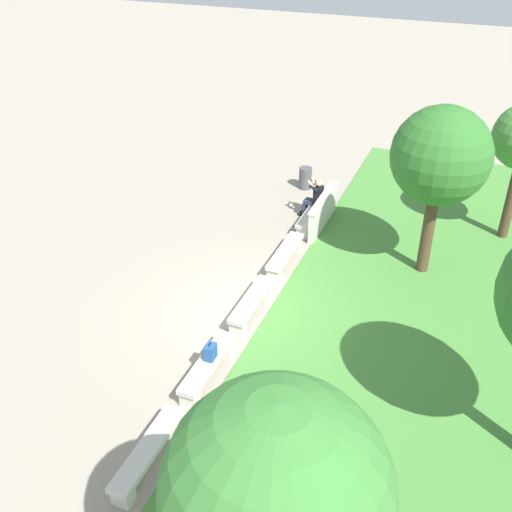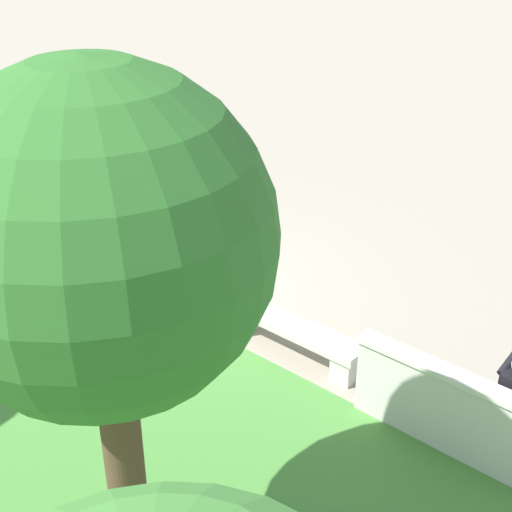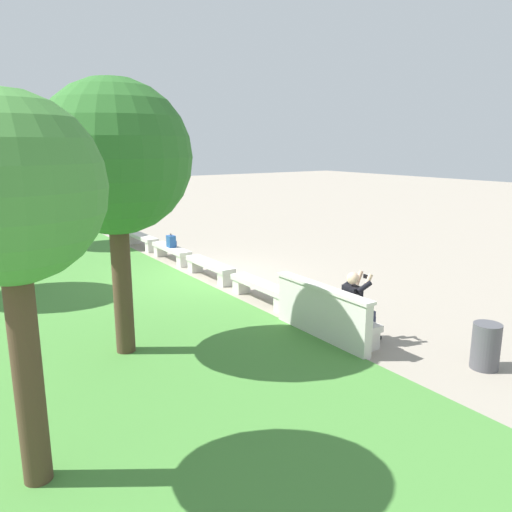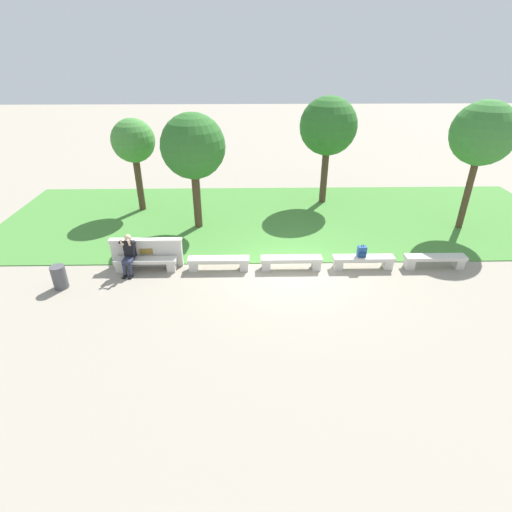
% 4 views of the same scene
% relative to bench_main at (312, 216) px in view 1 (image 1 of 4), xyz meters
% --- Properties ---
extents(ground_plane, '(80.00, 80.00, 0.00)m').
position_rel_bench_main_xyz_m(ground_plane, '(4.87, 0.00, -0.30)').
color(ground_plane, gray).
extents(grass_strip, '(23.80, 8.00, 0.03)m').
position_rel_bench_main_xyz_m(grass_strip, '(4.87, 4.38, -0.29)').
color(grass_strip, '#478438').
rests_on(grass_strip, ground).
extents(bench_main, '(2.05, 0.40, 0.45)m').
position_rel_bench_main_xyz_m(bench_main, '(0.00, 0.00, 0.00)').
color(bench_main, beige).
rests_on(bench_main, ground).
extents(bench_near, '(2.05, 0.40, 0.45)m').
position_rel_bench_main_xyz_m(bench_near, '(2.44, 0.00, 0.00)').
color(bench_near, beige).
rests_on(bench_near, ground).
extents(bench_mid, '(2.05, 0.40, 0.45)m').
position_rel_bench_main_xyz_m(bench_mid, '(4.87, 0.00, 0.00)').
color(bench_mid, beige).
rests_on(bench_mid, ground).
extents(bench_far, '(2.05, 0.40, 0.45)m').
position_rel_bench_main_xyz_m(bench_far, '(7.31, 0.00, 0.00)').
color(bench_far, beige).
rests_on(bench_far, ground).
extents(bench_end, '(2.05, 0.40, 0.45)m').
position_rel_bench_main_xyz_m(bench_end, '(9.75, 0.00, 0.00)').
color(bench_end, beige).
rests_on(bench_end, ground).
extents(backrest_wall_with_plaque, '(2.43, 0.24, 1.01)m').
position_rel_bench_main_xyz_m(backrest_wall_with_plaque, '(-0.00, 0.34, 0.21)').
color(backrest_wall_with_plaque, beige).
rests_on(backrest_wall_with_plaque, ground).
extents(person_photographer, '(0.50, 0.75, 1.32)m').
position_rel_bench_main_xyz_m(person_photographer, '(-0.48, -0.08, 0.43)').
color(person_photographer, black).
rests_on(person_photographer, ground).
extents(backpack, '(0.28, 0.24, 0.43)m').
position_rel_bench_main_xyz_m(backpack, '(7.23, 0.02, 0.32)').
color(backpack, '#234C8C').
rests_on(backpack, bench_far).
extents(tree_left_background, '(2.36, 2.36, 5.00)m').
position_rel_bench_main_xyz_m(tree_left_background, '(12.16, 3.26, 3.48)').
color(tree_left_background, '#4C3826').
rests_on(tree_left_background, ground).
extents(tree_far_back, '(2.47, 2.47, 4.55)m').
position_rel_bench_main_xyz_m(tree_far_back, '(1.38, 3.56, 2.98)').
color(tree_far_back, '#4C3826').
rests_on(tree_far_back, ground).
extents(trash_bin, '(0.44, 0.44, 0.75)m').
position_rel_bench_main_xyz_m(trash_bin, '(-2.44, -1.00, 0.07)').
color(trash_bin, '#4C4C51').
rests_on(trash_bin, ground).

